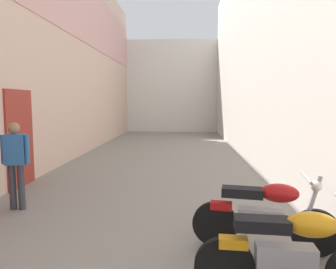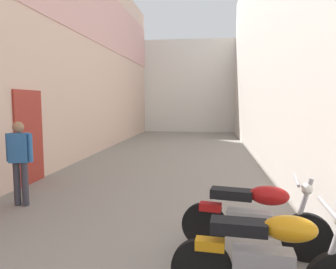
# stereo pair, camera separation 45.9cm
# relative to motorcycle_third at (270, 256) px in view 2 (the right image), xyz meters

# --- Properties ---
(ground_plane) EXTENTS (37.03, 37.03, 0.00)m
(ground_plane) POSITION_rel_motorcycle_third_xyz_m (-1.92, 4.63, -0.50)
(ground_plane) COLOR gray
(building_left) EXTENTS (0.45, 21.03, 7.35)m
(building_left) POSITION_rel_motorcycle_third_xyz_m (-4.98, 6.57, 3.20)
(building_left) COLOR beige
(building_left) RESTS_ON ground
(building_right) EXTENTS (0.45, 21.03, 7.75)m
(building_right) POSITION_rel_motorcycle_third_xyz_m (1.14, 6.62, 3.37)
(building_right) COLOR beige
(building_right) RESTS_ON ground
(building_far_end) EXTENTS (8.73, 2.00, 5.83)m
(building_far_end) POSITION_rel_motorcycle_third_xyz_m (-1.92, 18.14, 2.41)
(building_far_end) COLOR silver
(building_far_end) RESTS_ON ground
(motorcycle_third) EXTENTS (1.85, 0.58, 1.04)m
(motorcycle_third) POSITION_rel_motorcycle_third_xyz_m (0.00, 0.00, 0.00)
(motorcycle_third) COLOR black
(motorcycle_third) RESTS_ON ground
(motorcycle_fourth) EXTENTS (1.84, 0.58, 1.04)m
(motorcycle_fourth) POSITION_rel_motorcycle_third_xyz_m (-0.00, 1.04, 0.00)
(motorcycle_fourth) COLOR black
(motorcycle_fourth) RESTS_ON ground
(pedestrian_further_down) EXTENTS (0.52, 0.27, 1.57)m
(pedestrian_further_down) POSITION_rel_motorcycle_third_xyz_m (-4.04, 2.40, 0.42)
(pedestrian_further_down) COLOR #383842
(pedestrian_further_down) RESTS_ON ground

